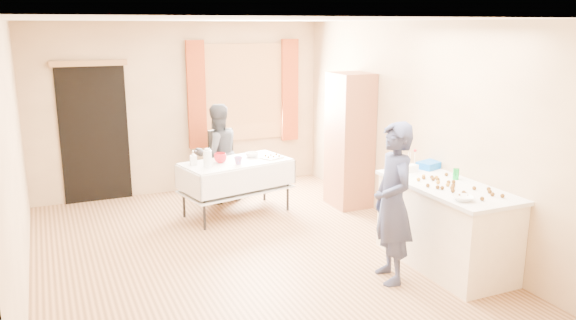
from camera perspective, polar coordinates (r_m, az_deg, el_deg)
name	(u,v)px	position (r m, az deg, el deg)	size (l,w,h in m)	color
floor	(243,253)	(6.57, -4.61, -9.41)	(4.50, 5.50, 0.02)	#9E7047
ceiling	(238,19)	(6.04, -5.09, 14.11)	(4.50, 5.50, 0.02)	white
wall_back	(182,108)	(8.79, -10.76, 5.19)	(4.50, 0.02, 2.60)	tan
wall_front	(378,220)	(3.76, 9.14, -6.04)	(4.50, 0.02, 2.60)	tan
wall_left	(12,162)	(5.86, -26.20, -0.15)	(0.02, 5.50, 2.60)	tan
wall_right	(411,127)	(7.21, 12.40, 3.30)	(0.02, 5.50, 2.60)	tan
window_frame	(244,92)	(9.00, -4.52, 6.87)	(1.32, 0.06, 1.52)	olive
window_pane	(244,92)	(8.99, -4.49, 6.86)	(1.20, 0.02, 1.40)	white
curtain_left	(197,95)	(8.73, -9.27, 6.52)	(0.28, 0.06, 1.65)	maroon
curtain_right	(290,90)	(9.24, 0.18, 7.08)	(0.28, 0.06, 1.65)	maroon
doorway	(94,134)	(8.62, -19.07, 2.49)	(0.95, 0.04, 2.00)	black
door_lintel	(89,63)	(8.46, -19.59, 9.24)	(1.05, 0.06, 0.08)	olive
cabinet	(350,140)	(8.00, 6.27, 2.00)	(0.50, 0.60, 1.90)	brown
counter	(445,225)	(6.30, 15.69, -6.40)	(0.77, 1.62, 0.91)	beige
party_table	(236,183)	(7.70, -5.27, -2.31)	(1.59, 1.04, 0.75)	black
chair	(226,176)	(8.63, -6.30, -1.61)	(0.47, 0.47, 0.99)	black
girl	(393,203)	(5.70, 10.60, -4.34)	(0.51, 0.67, 1.64)	#212542
woman	(217,153)	(8.22, -7.20, 0.66)	(0.78, 0.65, 1.45)	black
soda_can	(456,174)	(6.37, 16.70, -1.36)	(0.07, 0.07, 0.12)	#0D9D31
mixing_bowl	(463,198)	(5.64, 17.34, -3.72)	(0.26, 0.26, 0.05)	white
foam_block	(411,168)	(6.57, 12.36, -0.82)	(0.15, 0.10, 0.08)	white
blue_basket	(430,165)	(6.78, 14.24, -0.47)	(0.30, 0.20, 0.08)	blue
pitcher	(208,159)	(7.32, -8.17, 0.11)	(0.11, 0.11, 0.22)	silver
cup_red	(220,158)	(7.55, -6.89, 0.21)	(0.22, 0.22, 0.13)	#AE141D
cup_rainbow	(238,161)	(7.44, -5.08, -0.05)	(0.14, 0.14, 0.10)	red
small_bowl	(252,155)	(7.85, -3.66, 0.53)	(0.22, 0.22, 0.06)	white
pastry_tray	(272,157)	(7.76, -1.60, 0.26)	(0.28, 0.20, 0.02)	white
bottle	(193,158)	(7.47, -9.60, 0.22)	(0.10, 0.10, 0.19)	white
cake_balls	(453,186)	(6.04, 16.38, -2.54)	(0.53, 0.95, 0.04)	#3F2314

